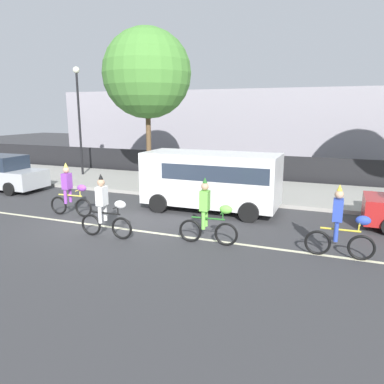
{
  "coord_description": "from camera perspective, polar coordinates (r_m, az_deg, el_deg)",
  "views": [
    {
      "loc": [
        7.2,
        -10.33,
        3.72
      ],
      "look_at": [
        2.64,
        1.2,
        1.0
      ],
      "focal_mm": 35.0,
      "sensor_mm": 36.0,
      "label": 1
    }
  ],
  "objects": [
    {
      "name": "ground_plane",
      "position": [
        13.13,
        -12.76,
        -4.4
      ],
      "size": [
        80.0,
        80.0,
        0.0
      ],
      "primitive_type": "plane",
      "color": "#38383A"
    },
    {
      "name": "parade_cyclist_purple",
      "position": [
        13.99,
        -18.05,
        -0.13
      ],
      "size": [
        1.72,
        0.5,
        1.92
      ],
      "color": "black",
      "rests_on": "ground"
    },
    {
      "name": "street_tree_far_corner",
      "position": [
        18.49,
        -6.87,
        17.46
      ],
      "size": [
        4.17,
        4.17,
        7.33
      ],
      "color": "brown",
      "rests_on": "sidewalk_curb"
    },
    {
      "name": "sidewalk_curb",
      "position": [
        18.67,
        -1.54,
        1.1
      ],
      "size": [
        60.0,
        5.0,
        0.15
      ],
      "primitive_type": "cube",
      "color": "#9E9B93",
      "rests_on": "ground"
    },
    {
      "name": "fence_line",
      "position": [
        21.22,
        1.53,
        4.18
      ],
      "size": [
        40.0,
        0.08,
        1.4
      ],
      "primitive_type": "cube",
      "color": "black",
      "rests_on": "ground"
    },
    {
      "name": "pedestrian_onlooker",
      "position": [
        17.81,
        5.18,
        3.57
      ],
      "size": [
        0.32,
        0.2,
        1.62
      ],
      "color": "#33333D",
      "rests_on": "sidewalk_curb"
    },
    {
      "name": "parade_cyclist_zebra",
      "position": [
        11.31,
        -13.0,
        -2.7
      ],
      "size": [
        1.72,
        0.5,
        1.92
      ],
      "color": "black",
      "rests_on": "ground"
    },
    {
      "name": "road_centre_line",
      "position": [
        12.74,
        -14.03,
        -4.97
      ],
      "size": [
        36.0,
        0.14,
        0.01
      ],
      "primitive_type": "cube",
      "color": "beige",
      "rests_on": "ground"
    },
    {
      "name": "parked_van_white",
      "position": [
        13.95,
        3.21,
        2.27
      ],
      "size": [
        5.0,
        2.22,
        2.18
      ],
      "color": "white",
      "rests_on": "ground"
    },
    {
      "name": "parade_cyclist_cobalt",
      "position": [
        10.23,
        21.8,
        -4.88
      ],
      "size": [
        1.72,
        0.5,
        1.92
      ],
      "color": "black",
      "rests_on": "ground"
    },
    {
      "name": "street_lamp_post",
      "position": [
        21.93,
        -16.92,
        12.54
      ],
      "size": [
        0.36,
        0.36,
        5.86
      ],
      "color": "black",
      "rests_on": "sidewalk_curb"
    },
    {
      "name": "building_backdrop",
      "position": [
        29.03,
        9.36,
        9.88
      ],
      "size": [
        28.0,
        8.0,
        5.08
      ],
      "primitive_type": "cube",
      "color": "#99939E",
      "rests_on": "ground"
    },
    {
      "name": "parade_cyclist_lime",
      "position": [
        10.49,
        2.55,
        -3.56
      ],
      "size": [
        1.72,
        0.5,
        1.92
      ],
      "color": "black",
      "rests_on": "ground"
    },
    {
      "name": "parked_car_silver",
      "position": [
        19.88,
        -26.91,
        2.52
      ],
      "size": [
        4.1,
        1.92,
        1.64
      ],
      "color": "#B7BABF",
      "rests_on": "ground"
    }
  ]
}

